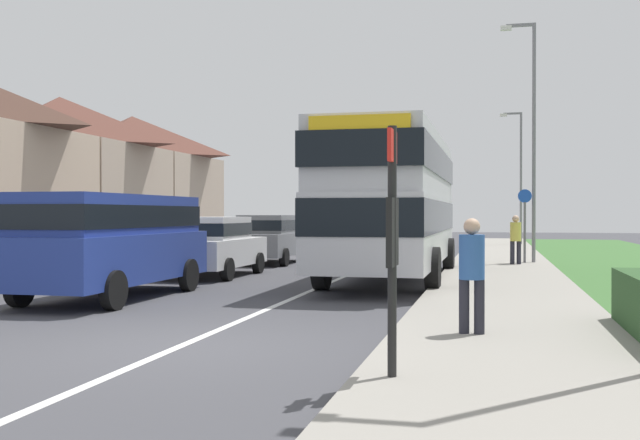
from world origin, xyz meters
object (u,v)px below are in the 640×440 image
at_px(pedestrian_walking_away, 516,237).
at_px(street_lamp_mid, 531,128).
at_px(pedestrian_at_stop, 472,270).
at_px(parked_car_grey, 270,237).
at_px(double_decker_bus, 393,198).
at_px(bus_stop_sign, 392,233).
at_px(parked_car_white, 212,244).
at_px(street_lamp_far, 519,169).
at_px(cycle_route_sign, 525,223).
at_px(parked_van_blue, 112,237).

xyz_separation_m(pedestrian_walking_away, street_lamp_mid, (0.51, 1.08, 3.58)).
bearing_deg(pedestrian_at_stop, parked_car_grey, 116.75).
bearing_deg(double_decker_bus, bus_stop_sign, -82.42).
distance_m(parked_car_white, street_lamp_far, 23.22).
bearing_deg(pedestrian_at_stop, double_decker_bus, 104.18).
relative_size(double_decker_bus, pedestrian_at_stop, 5.98).
xyz_separation_m(double_decker_bus, parked_car_grey, (-4.96, 5.39, -1.22)).
distance_m(pedestrian_at_stop, street_lamp_far, 30.38).
relative_size(pedestrian_walking_away, street_lamp_mid, 0.21).
xyz_separation_m(parked_car_white, pedestrian_at_stop, (7.23, -8.92, 0.08)).
height_order(parked_car_grey, pedestrian_walking_away, parked_car_grey).
bearing_deg(double_decker_bus, parked_car_grey, 132.64).
bearing_deg(double_decker_bus, cycle_route_sign, 59.97).
bearing_deg(parked_van_blue, parked_car_white, 89.42).
distance_m(double_decker_bus, street_lamp_far, 21.68).
height_order(cycle_route_sign, street_lamp_mid, street_lamp_mid).
bearing_deg(street_lamp_mid, parked_car_grey, -174.08).
bearing_deg(cycle_route_sign, parked_car_white, -144.25).
distance_m(bus_stop_sign, cycle_route_sign, 17.98).
xyz_separation_m(parked_van_blue, street_lamp_far, (8.85, 26.62, 2.80)).
xyz_separation_m(parked_car_white, pedestrian_walking_away, (8.19, 5.22, 0.08)).
height_order(cycle_route_sign, street_lamp_far, street_lamp_far).
distance_m(parked_van_blue, pedestrian_walking_away, 13.42).
height_order(double_decker_bus, cycle_route_sign, double_decker_bus).
bearing_deg(bus_stop_sign, parked_car_grey, 110.84).
relative_size(parked_car_grey, street_lamp_mid, 0.54).
bearing_deg(street_lamp_mid, cycle_route_sign, -138.13).
height_order(parked_car_grey, bus_stop_sign, bus_stop_sign).
height_order(parked_van_blue, cycle_route_sign, cycle_route_sign).
distance_m(bus_stop_sign, street_lamp_mid, 18.43).
height_order(parked_car_white, street_lamp_mid, street_lamp_mid).
relative_size(pedestrian_at_stop, bus_stop_sign, 0.64).
distance_m(double_decker_bus, bus_stop_sign, 11.88).
relative_size(double_decker_bus, pedestrian_walking_away, 5.98).
distance_m(parked_car_white, bus_stop_sign, 13.46).
height_order(bus_stop_sign, street_lamp_far, street_lamp_far).
bearing_deg(street_lamp_far, parked_van_blue, -108.39).
bearing_deg(parked_car_grey, parked_van_blue, -90.33).
relative_size(bus_stop_sign, street_lamp_mid, 0.33).
relative_size(parked_car_white, street_lamp_far, 0.58).
xyz_separation_m(double_decker_bus, parked_car_white, (-4.97, -0.01, -1.24)).
bearing_deg(parked_van_blue, double_decker_bus, 46.88).
bearing_deg(street_lamp_mid, double_decker_bus, -120.66).
xyz_separation_m(cycle_route_sign, street_lamp_mid, (0.19, 0.17, 3.12)).
xyz_separation_m(pedestrian_at_stop, street_lamp_mid, (1.47, 15.22, 3.58)).
height_order(parked_car_white, parked_car_grey, parked_car_grey).
bearing_deg(pedestrian_walking_away, parked_car_grey, 178.78).
height_order(double_decker_bus, parked_car_white, double_decker_bus).
height_order(pedestrian_at_stop, street_lamp_far, street_lamp_far).
height_order(parked_van_blue, pedestrian_walking_away, parked_van_blue).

